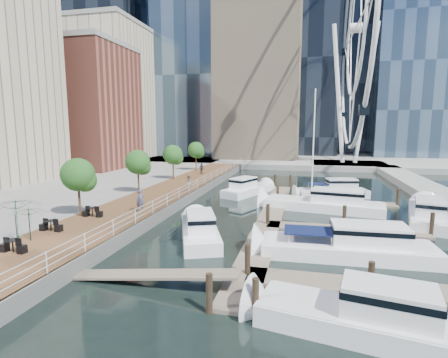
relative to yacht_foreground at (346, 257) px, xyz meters
The scene contains 18 objects.
ground 8.82m from the yacht_foreground, 164.69° to the right, with size 520.00×520.00×0.00m, color black.
boardwalk 21.62m from the yacht_foreground, 144.11° to the left, with size 6.00×60.00×1.00m, color brown.
seawall 19.27m from the yacht_foreground, 138.87° to the left, with size 0.25×60.00×1.00m, color #595954.
land_far 100.03m from the yacht_foreground, 94.88° to the left, with size 200.00×114.00×1.00m, color gray.
breakwater 21.09m from the yacht_foreground, 56.96° to the left, with size 4.00×60.00×1.00m, color gray.
pier 49.98m from the yacht_foreground, 83.69° to the left, with size 14.00×12.00×1.00m, color gray.
railing 19.40m from the yacht_foreground, 139.06° to the left, with size 0.10×60.00×1.05m, color white, non-canonical shape.
floating_docks 7.69m from the yacht_foreground, 94.05° to the left, with size 16.00×34.00×2.60m.
midrise_condos 50.50m from the yacht_foreground, 149.80° to the left, with size 19.00×67.00×28.00m.
ferris_wheel 56.29m from the yacht_foreground, 83.69° to the left, with size 5.80×45.60×47.80m.
street_trees 23.47m from the yacht_foreground, 149.62° to the left, with size 2.60×42.60×4.60m.
cafe_tables 19.44m from the yacht_foreground, 167.10° to the right, with size 2.50×13.70×0.74m.
yacht_foreground is the anchor object (origin of this frame).
pedestrian_near 16.45m from the yacht_foreground, 165.94° to the left, with size 0.69×0.45×1.90m, color #4B4B64.
pedestrian_mid 20.38m from the yacht_foreground, 137.71° to the left, with size 0.89×0.70×1.84m, color gray.
pedestrian_far 32.87m from the yacht_foreground, 122.73° to the left, with size 0.96×0.40×1.65m, color #30343D.
moored_yachts 10.86m from the yacht_foreground, 95.79° to the left, with size 22.93×33.39×11.50m.
cafe_seating 20.53m from the yacht_foreground, 163.29° to the right, with size 3.96×6.96×2.74m.
Camera 1 is at (5.85, -19.57, 8.01)m, focal length 28.00 mm.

